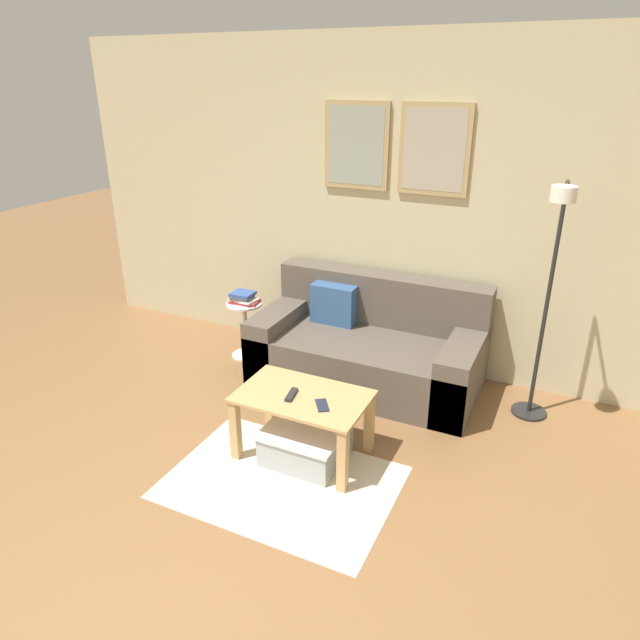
{
  "coord_description": "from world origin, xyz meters",
  "views": [
    {
      "loc": [
        1.45,
        -1.16,
        2.24
      ],
      "look_at": [
        0.07,
        1.76,
        0.85
      ],
      "focal_mm": 32.0,
      "sensor_mm": 36.0,
      "label": 1
    }
  ],
  "objects_px": {
    "storage_bin": "(306,443)",
    "cell_phone": "(322,405)",
    "side_table": "(245,325)",
    "coffee_table": "(303,408)",
    "book_stack": "(243,298)",
    "remote_control": "(291,395)",
    "couch": "(368,348)",
    "floor_lamp": "(548,291)"
  },
  "relations": [
    {
      "from": "storage_bin",
      "to": "cell_phone",
      "type": "bearing_deg",
      "value": -13.16
    },
    {
      "from": "side_table",
      "to": "coffee_table",
      "type": "bearing_deg",
      "value": -43.88
    },
    {
      "from": "storage_bin",
      "to": "book_stack",
      "type": "height_order",
      "value": "book_stack"
    },
    {
      "from": "storage_bin",
      "to": "coffee_table",
      "type": "bearing_deg",
      "value": 137.06
    },
    {
      "from": "storage_bin",
      "to": "book_stack",
      "type": "bearing_deg",
      "value": 136.19
    },
    {
      "from": "coffee_table",
      "to": "side_table",
      "type": "height_order",
      "value": "side_table"
    },
    {
      "from": "coffee_table",
      "to": "cell_phone",
      "type": "height_order",
      "value": "cell_phone"
    },
    {
      "from": "storage_bin",
      "to": "book_stack",
      "type": "relative_size",
      "value": 1.96
    },
    {
      "from": "book_stack",
      "to": "remote_control",
      "type": "distance_m",
      "value": 1.49
    },
    {
      "from": "couch",
      "to": "book_stack",
      "type": "bearing_deg",
      "value": -177.53
    },
    {
      "from": "couch",
      "to": "side_table",
      "type": "distance_m",
      "value": 1.09
    },
    {
      "from": "cell_phone",
      "to": "coffee_table",
      "type": "bearing_deg",
      "value": 125.15
    },
    {
      "from": "coffee_table",
      "to": "book_stack",
      "type": "distance_m",
      "value": 1.51
    },
    {
      "from": "coffee_table",
      "to": "storage_bin",
      "type": "xyz_separation_m",
      "value": [
        0.03,
        -0.03,
        -0.23
      ]
    },
    {
      "from": "coffee_table",
      "to": "remote_control",
      "type": "relative_size",
      "value": 5.37
    },
    {
      "from": "couch",
      "to": "remote_control",
      "type": "height_order",
      "value": "couch"
    },
    {
      "from": "coffee_table",
      "to": "floor_lamp",
      "type": "xyz_separation_m",
      "value": [
        1.25,
        1.01,
        0.64
      ]
    },
    {
      "from": "book_stack",
      "to": "remote_control",
      "type": "relative_size",
      "value": 1.69
    },
    {
      "from": "floor_lamp",
      "to": "coffee_table",
      "type": "bearing_deg",
      "value": -141.1
    },
    {
      "from": "storage_bin",
      "to": "remote_control",
      "type": "height_order",
      "value": "remote_control"
    },
    {
      "from": "side_table",
      "to": "book_stack",
      "type": "bearing_deg",
      "value": 143.61
    },
    {
      "from": "couch",
      "to": "book_stack",
      "type": "relative_size",
      "value": 6.81
    },
    {
      "from": "book_stack",
      "to": "cell_phone",
      "type": "height_order",
      "value": "book_stack"
    },
    {
      "from": "storage_bin",
      "to": "cell_phone",
      "type": "relative_size",
      "value": 3.54
    },
    {
      "from": "book_stack",
      "to": "storage_bin",
      "type": "bearing_deg",
      "value": -43.81
    },
    {
      "from": "side_table",
      "to": "remote_control",
      "type": "bearing_deg",
      "value": -46.61
    },
    {
      "from": "remote_control",
      "to": "cell_phone",
      "type": "bearing_deg",
      "value": -15.1
    },
    {
      "from": "coffee_table",
      "to": "book_stack",
      "type": "bearing_deg",
      "value": 136.16
    },
    {
      "from": "book_stack",
      "to": "cell_phone",
      "type": "xyz_separation_m",
      "value": [
        1.24,
        -1.1,
        -0.09
      ]
    },
    {
      "from": "cell_phone",
      "to": "floor_lamp",
      "type": "bearing_deg",
      "value": 10.62
    },
    {
      "from": "floor_lamp",
      "to": "remote_control",
      "type": "bearing_deg",
      "value": -141.22
    },
    {
      "from": "remote_control",
      "to": "floor_lamp",
      "type": "bearing_deg",
      "value": 28.89
    },
    {
      "from": "cell_phone",
      "to": "storage_bin",
      "type": "bearing_deg",
      "value": 132.93
    },
    {
      "from": "cell_phone",
      "to": "book_stack",
      "type": "bearing_deg",
      "value": 104.58
    },
    {
      "from": "floor_lamp",
      "to": "cell_phone",
      "type": "distance_m",
      "value": 1.62
    },
    {
      "from": "storage_bin",
      "to": "book_stack",
      "type": "xyz_separation_m",
      "value": [
        -1.12,
        1.07,
        0.42
      ]
    },
    {
      "from": "remote_control",
      "to": "coffee_table",
      "type": "bearing_deg",
      "value": 26.1
    },
    {
      "from": "side_table",
      "to": "remote_control",
      "type": "distance_m",
      "value": 1.49
    },
    {
      "from": "book_stack",
      "to": "cell_phone",
      "type": "relative_size",
      "value": 1.81
    },
    {
      "from": "remote_control",
      "to": "book_stack",
      "type": "bearing_deg",
      "value": 123.57
    },
    {
      "from": "floor_lamp",
      "to": "book_stack",
      "type": "height_order",
      "value": "floor_lamp"
    },
    {
      "from": "couch",
      "to": "storage_bin",
      "type": "height_order",
      "value": "couch"
    }
  ]
}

